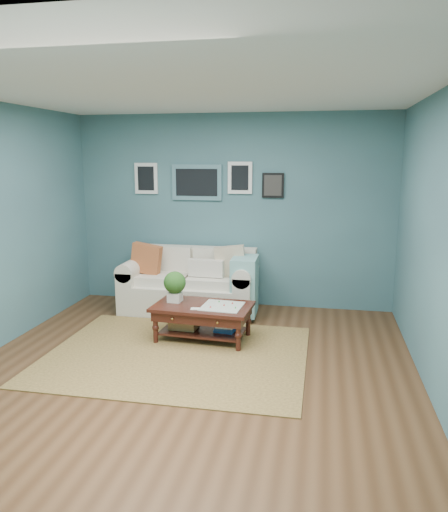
# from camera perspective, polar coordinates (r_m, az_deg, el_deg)

# --- Properties ---
(room_shell) EXTENTS (5.00, 5.02, 2.70)m
(room_shell) POSITION_cam_1_polar(r_m,az_deg,el_deg) (4.72, -4.45, 2.13)
(room_shell) COLOR brown
(room_shell) RESTS_ON ground
(area_rug) EXTENTS (2.77, 2.21, 0.01)m
(area_rug) POSITION_cam_1_polar(r_m,az_deg,el_deg) (5.52, -5.43, -11.13)
(area_rug) COLOR brown
(area_rug) RESTS_ON ground
(loveseat) EXTENTS (1.86, 0.85, 0.96)m
(loveseat) POSITION_cam_1_polar(r_m,az_deg,el_deg) (6.89, -3.28, -3.18)
(loveseat) COLOR white
(loveseat) RESTS_ON ground
(coffee_table) EXTENTS (1.16, 0.73, 0.79)m
(coffee_table) POSITION_cam_1_polar(r_m,az_deg,el_deg) (5.85, -3.00, -6.23)
(coffee_table) COLOR black
(coffee_table) RESTS_ON ground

